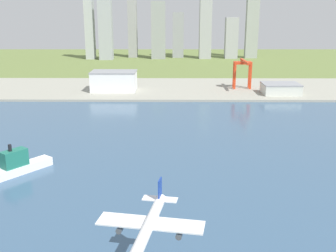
% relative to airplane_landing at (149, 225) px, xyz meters
% --- Properties ---
extents(ground_plane, '(2400.00, 2400.00, 0.00)m').
position_rel_airplane_landing_xyz_m(ground_plane, '(-8.79, 173.87, -25.82)').
color(ground_plane, olive).
extents(water_bay, '(840.00, 360.00, 0.15)m').
position_rel_airplane_landing_xyz_m(water_bay, '(-8.79, 113.87, -25.74)').
color(water_bay, '#385675').
rests_on(water_bay, ground).
extents(industrial_pier, '(840.00, 140.00, 2.50)m').
position_rel_airplane_landing_xyz_m(industrial_pier, '(-8.79, 363.87, -24.57)').
color(industrial_pier, '#9A998A').
rests_on(industrial_pier, ground).
extents(airplane_landing, '(34.78, 41.07, 11.63)m').
position_rel_airplane_landing_xyz_m(airplane_landing, '(0.00, 0.00, 0.00)').
color(airplane_landing, white).
extents(ferry_boat, '(30.69, 35.99, 18.42)m').
position_rel_airplane_landing_xyz_m(ferry_boat, '(-80.83, 102.52, -20.44)').
color(ferry_boat, white).
rests_on(ferry_boat, water_bay).
extents(port_crane_red, '(20.55, 47.33, 34.12)m').
position_rel_airplane_landing_xyz_m(port_crane_red, '(89.54, 355.88, 1.32)').
color(port_crane_red, red).
rests_on(port_crane_red, industrial_pier).
extents(warehouse_main, '(50.96, 33.24, 22.29)m').
position_rel_airplane_landing_xyz_m(warehouse_main, '(-58.57, 343.50, -12.15)').
color(warehouse_main, white).
rests_on(warehouse_main, industrial_pier).
extents(warehouse_annex, '(39.98, 31.30, 11.69)m').
position_rel_airplane_landing_xyz_m(warehouse_annex, '(126.85, 326.30, -17.45)').
color(warehouse_annex, silver).
rests_on(warehouse_annex, industrial_pier).
extents(distant_skyline, '(337.54, 65.81, 149.56)m').
position_rel_airplane_landing_xyz_m(distant_skyline, '(5.79, 701.17, 35.48)').
color(distant_skyline, '#A9AFAF').
rests_on(distant_skyline, ground).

